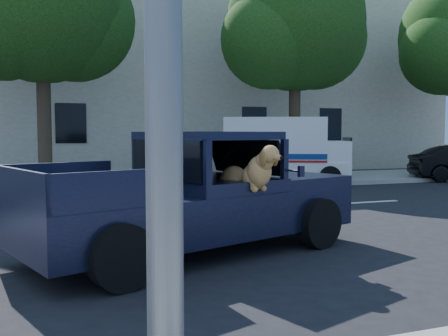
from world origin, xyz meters
The scene contains 8 objects.
ground centered at (0.00, 0.00, 0.00)m, with size 120.00×120.00×0.00m, color black.
far_sidewalk centered at (0.00, 9.20, 0.07)m, with size 60.00×4.00×0.15m, color gray.
lane_stripes centered at (2.00, 3.40, 0.01)m, with size 21.60×0.14×0.01m, color silver, non-canonical shape.
street_tree_left centered at (-3.97, 9.62, 5.71)m, with size 6.00×5.20×8.60m.
street_tree_mid centered at (5.03, 9.62, 5.71)m, with size 6.00×5.20×8.60m.
building_main centered at (3.00, 16.50, 4.50)m, with size 26.00×6.00×9.00m, color beige.
pickup_truck centered at (-1.99, -0.36, 0.62)m, with size 5.46×3.54×1.82m.
mail_truck centered at (3.93, 8.42, 1.03)m, with size 4.71×3.56×2.35m.
Camera 1 is at (-4.00, -7.47, 1.80)m, focal length 40.00 mm.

